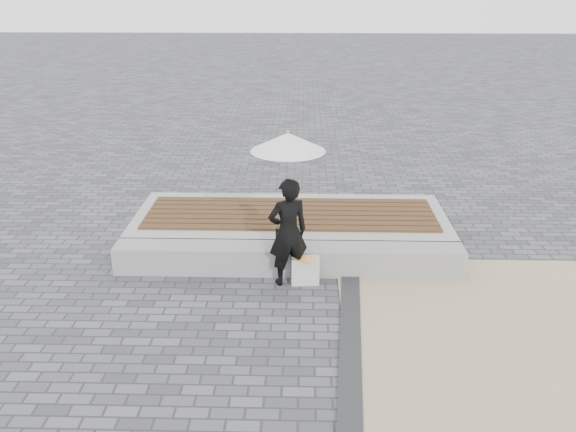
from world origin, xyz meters
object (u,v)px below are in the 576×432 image
(seating_ledge, at_px, (289,258))
(parasol, at_px, (288,142))
(handbag, at_px, (288,237))
(woman, at_px, (288,232))
(canvas_tote, at_px, (305,271))

(seating_ledge, height_order, parasol, parasol)
(handbag, bearing_deg, woman, -66.02)
(seating_ledge, xyz_separation_m, canvas_tote, (0.24, -0.38, -0.00))
(parasol, relative_size, canvas_tote, 3.09)
(parasol, bearing_deg, canvas_tote, -5.85)
(woman, xyz_separation_m, parasol, (0.00, -0.00, 1.25))
(woman, xyz_separation_m, handbag, (-0.00, 0.39, -0.24))
(parasol, relative_size, handbag, 3.54)
(woman, distance_m, handbag, 0.46)
(seating_ledge, distance_m, canvas_tote, 0.45)
(handbag, bearing_deg, canvas_tote, -36.22)
(woman, relative_size, canvas_tote, 3.82)
(parasol, distance_m, handbag, 1.54)
(seating_ledge, height_order, handbag, handbag)
(woman, distance_m, parasol, 1.25)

